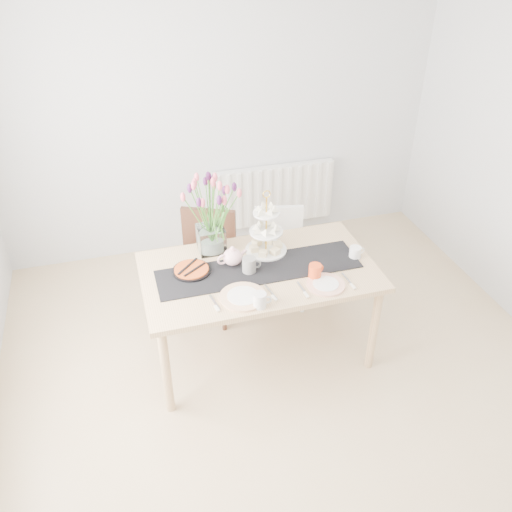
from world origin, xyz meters
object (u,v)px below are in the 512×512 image
object	(u,v)px
cake_stand	(266,237)
mug_white	(260,300)
mug_orange	(315,271)
plate_left	(243,297)
dining_table	(259,279)
radiator	(273,195)
chair_brown	(207,257)
cream_jug	(355,252)
plate_right	(326,285)
tulip_vase	(209,204)
mug_grey	(249,265)
tart_tin	(192,271)
teapot	(233,257)
chair_white	(279,249)

from	to	relation	value
cake_stand	mug_white	distance (m)	0.63
mug_orange	plate_left	distance (m)	0.53
mug_orange	mug_white	bearing A→B (deg)	-179.88
dining_table	mug_white	bearing A→B (deg)	-105.80
radiator	chair_brown	xyz separation A→B (m)	(-0.86, -0.96, 0.06)
cream_jug	plate_right	bearing A→B (deg)	-143.71
chair_brown	tulip_vase	size ratio (longest dim) A/B	1.28
chair_brown	tulip_vase	xyz separation A→B (m)	(-0.01, -0.28, 0.62)
radiator	cream_jug	world-z (taller)	cream_jug
mug_grey	mug_orange	world-z (taller)	mug_grey
mug_grey	radiator	bearing A→B (deg)	71.17
radiator	cake_stand	world-z (taller)	cake_stand
dining_table	cake_stand	bearing A→B (deg)	61.36
dining_table	cake_stand	distance (m)	0.31
cake_stand	cream_jug	size ratio (longest dim) A/B	5.26
mug_orange	cream_jug	bearing A→B (deg)	-0.55
radiator	plate_right	xyz separation A→B (m)	(-0.24, -1.87, 0.31)
cake_stand	plate_left	xyz separation A→B (m)	(-0.30, -0.47, -0.12)
mug_grey	plate_right	size ratio (longest dim) A/B	0.44
cake_stand	radiator	bearing A→B (deg)	70.11
cream_jug	tart_tin	xyz separation A→B (m)	(-1.14, 0.14, -0.03)
teapot	mug_white	bearing A→B (deg)	-93.91
teapot	mug_orange	world-z (taller)	teapot
chair_brown	chair_white	xyz separation A→B (m)	(0.61, 0.01, -0.05)
dining_table	tart_tin	distance (m)	0.47
cream_jug	cake_stand	bearing A→B (deg)	155.43
tulip_vase	cake_stand	world-z (taller)	tulip_vase
radiator	cream_jug	size ratio (longest dim) A/B	14.46
chair_white	cake_stand	distance (m)	0.64
mug_grey	plate_left	distance (m)	0.29
tart_tin	mug_orange	distance (m)	0.83
cream_jug	chair_white	bearing A→B (deg)	114.74
cake_stand	teapot	size ratio (longest dim) A/B	2.05
radiator	mug_orange	size ratio (longest dim) A/B	11.72
tulip_vase	teapot	world-z (taller)	tulip_vase
cake_stand	mug_grey	size ratio (longest dim) A/B	3.90
dining_table	plate_right	distance (m)	0.48
dining_table	mug_orange	distance (m)	0.40
radiator	dining_table	world-z (taller)	same
dining_table	tulip_vase	bearing A→B (deg)	128.19
dining_table	teapot	distance (m)	0.24
teapot	plate_left	size ratio (longest dim) A/B	0.71
chair_brown	plate_right	size ratio (longest dim) A/B	3.41
tulip_vase	cake_stand	size ratio (longest dim) A/B	1.56
tart_tin	plate_right	world-z (taller)	tart_tin
chair_brown	mug_white	world-z (taller)	chair_brown
plate_right	tart_tin	bearing A→B (deg)	154.55
cake_stand	teapot	distance (m)	0.29
teapot	cream_jug	bearing A→B (deg)	-19.70
teapot	cream_jug	xyz separation A→B (m)	(0.85, -0.15, -0.02)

